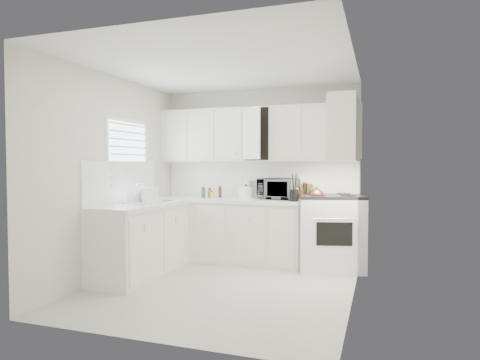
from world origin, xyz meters
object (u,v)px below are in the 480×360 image
at_px(stove, 331,222).
at_px(dish_rack, 142,195).
at_px(rice_cooker, 246,191).
at_px(utensil_crock, 294,187).
at_px(microwave, 279,187).
at_px(tea_kettle, 316,194).

xyz_separation_m(stove, dish_rack, (-2.27, -1.17, 0.41)).
bearing_deg(dish_rack, rice_cooker, 62.95).
height_order(stove, dish_rack, stove).
height_order(stove, utensil_crock, utensil_crock).
relative_size(stove, microwave, 2.43).
bearing_deg(rice_cooker, dish_rack, -109.79).
bearing_deg(rice_cooker, utensil_crock, -0.04).
distance_m(tea_kettle, microwave, 0.64).
bearing_deg(utensil_crock, tea_kettle, 10.55).
bearing_deg(microwave, tea_kettle, -11.61).
xyz_separation_m(rice_cooker, dish_rack, (-1.01, -1.24, 0.01)).
xyz_separation_m(stove, rice_cooker, (-1.25, 0.06, 0.39)).
height_order(microwave, dish_rack, microwave).
bearing_deg(utensil_crock, dish_rack, -151.83).
bearing_deg(utensil_crock, stove, 24.35).
relative_size(tea_kettle, microwave, 0.44).
distance_m(rice_cooker, dish_rack, 1.60).
bearing_deg(rice_cooker, tea_kettle, 7.85).
height_order(rice_cooker, utensil_crock, utensil_crock).
bearing_deg(dish_rack, utensil_crock, 40.43).
height_order(tea_kettle, utensil_crock, utensil_crock).
bearing_deg(tea_kettle, microwave, -178.64).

